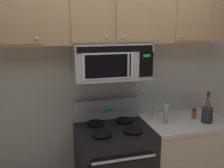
{
  "coord_description": "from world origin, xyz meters",
  "views": [
    {
      "loc": [
        -0.66,
        -1.89,
        1.94
      ],
      "look_at": [
        0.0,
        0.49,
        1.35
      ],
      "focal_mm": 40.42,
      "sensor_mm": 36.0,
      "label": 1
    }
  ],
  "objects_px": {
    "stove_range": "(114,166)",
    "utensil_crock_charcoal": "(207,113)",
    "over_range_microwave": "(111,61)",
    "salt_shaker": "(155,111)",
    "pepper_mill": "(166,114)",
    "spice_jar": "(194,114)"
  },
  "relations": [
    {
      "from": "stove_range",
      "to": "utensil_crock_charcoal",
      "type": "relative_size",
      "value": 2.77
    },
    {
      "from": "stove_range",
      "to": "over_range_microwave",
      "type": "xyz_separation_m",
      "value": [
        -0.0,
        0.12,
        1.11
      ]
    },
    {
      "from": "over_range_microwave",
      "to": "utensil_crock_charcoal",
      "type": "bearing_deg",
      "value": -12.93
    },
    {
      "from": "salt_shaker",
      "to": "pepper_mill",
      "type": "height_order",
      "value": "pepper_mill"
    },
    {
      "from": "stove_range",
      "to": "spice_jar",
      "type": "xyz_separation_m",
      "value": [
        0.94,
        0.02,
        0.49
      ]
    },
    {
      "from": "stove_range",
      "to": "over_range_microwave",
      "type": "bearing_deg",
      "value": 90.14
    },
    {
      "from": "over_range_microwave",
      "to": "salt_shaker",
      "type": "xyz_separation_m",
      "value": [
        0.55,
        0.08,
        -0.62
      ]
    },
    {
      "from": "stove_range",
      "to": "over_range_microwave",
      "type": "relative_size",
      "value": 1.47
    },
    {
      "from": "utensil_crock_charcoal",
      "to": "salt_shaker",
      "type": "relative_size",
      "value": 3.39
    },
    {
      "from": "utensil_crock_charcoal",
      "to": "stove_range",
      "type": "bearing_deg",
      "value": 173.44
    },
    {
      "from": "salt_shaker",
      "to": "spice_jar",
      "type": "relative_size",
      "value": 1.08
    },
    {
      "from": "over_range_microwave",
      "to": "spice_jar",
      "type": "bearing_deg",
      "value": -5.9
    },
    {
      "from": "over_range_microwave",
      "to": "spice_jar",
      "type": "height_order",
      "value": "over_range_microwave"
    },
    {
      "from": "stove_range",
      "to": "pepper_mill",
      "type": "xyz_separation_m",
      "value": [
        0.56,
        -0.04,
        0.54
      ]
    },
    {
      "from": "over_range_microwave",
      "to": "pepper_mill",
      "type": "relative_size",
      "value": 3.48
    },
    {
      "from": "pepper_mill",
      "to": "salt_shaker",
      "type": "bearing_deg",
      "value": 93.71
    },
    {
      "from": "over_range_microwave",
      "to": "salt_shaker",
      "type": "relative_size",
      "value": 6.38
    },
    {
      "from": "spice_jar",
      "to": "stove_range",
      "type": "bearing_deg",
      "value": -178.86
    },
    {
      "from": "stove_range",
      "to": "utensil_crock_charcoal",
      "type": "xyz_separation_m",
      "value": [
        1.02,
        -0.12,
        0.54
      ]
    },
    {
      "from": "over_range_microwave",
      "to": "pepper_mill",
      "type": "distance_m",
      "value": 0.81
    },
    {
      "from": "over_range_microwave",
      "to": "pepper_mill",
      "type": "bearing_deg",
      "value": -15.1
    },
    {
      "from": "salt_shaker",
      "to": "pepper_mill",
      "type": "xyz_separation_m",
      "value": [
        0.02,
        -0.23,
        0.05
      ]
    }
  ]
}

